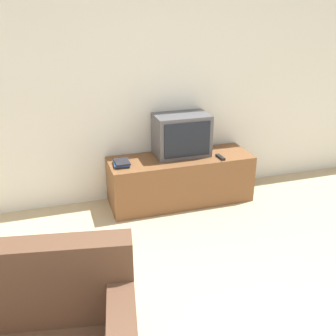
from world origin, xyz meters
TOP-DOWN VIEW (x-y plane):
  - wall_back at (0.00, 3.03)m, footprint 9.00×0.06m
  - tv_stand at (0.61, 2.72)m, footprint 1.52×0.51m
  - television at (0.65, 2.80)m, footprint 0.57×0.36m
  - book_stack at (-0.03, 2.69)m, footprint 0.17×0.22m
  - remote_on_stand at (1.00, 2.57)m, footprint 0.05×0.16m

SIDE VIEW (x-z plane):
  - tv_stand at x=0.61m, z-range 0.00..0.51m
  - remote_on_stand at x=1.00m, z-range 0.51..0.53m
  - book_stack at x=-0.03m, z-range 0.51..0.56m
  - television at x=0.65m, z-range 0.51..0.95m
  - wall_back at x=0.00m, z-range 0.00..2.60m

